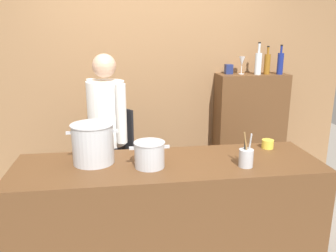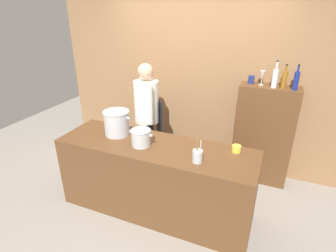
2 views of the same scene
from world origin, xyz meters
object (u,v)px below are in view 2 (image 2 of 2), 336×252
Objects in this scene: butter_jar at (236,149)px; wine_bottle_clear at (275,78)px; stockpot_large at (117,123)px; stockpot_small at (141,138)px; wine_bottle_amber at (284,79)px; wine_glass_short at (262,75)px; spice_tin_navy at (251,80)px; wine_bottle_cobalt at (296,80)px; utensil_crock at (198,156)px; chef at (147,113)px.

butter_jar is 1.12m from wine_bottle_clear.
wine_bottle_clear is (1.67, 1.04, 0.47)m from stockpot_large.
stockpot_small is 0.97× the size of wine_bottle_amber.
wine_bottle_amber reaches higher than wine_glass_short.
stockpot_large is 3.66× the size of spice_tin_navy.
wine_bottle_cobalt is at bearing -13.84° from wine_bottle_amber.
utensil_crock is 2.54× the size of spice_tin_navy.
wine_glass_short reaches higher than stockpot_small.
utensil_crock is 2.64× the size of butter_jar.
butter_jar is (1.42, 0.12, -0.11)m from stockpot_large.
stockpot_small is (0.40, -0.14, -0.06)m from stockpot_large.
stockpot_small is 1.53× the size of wine_glass_short.
wine_bottle_clear reaches higher than utensil_crock.
spice_tin_navy is at bearing 168.48° from wine_bottle_cobalt.
stockpot_small is at bearing -142.10° from wine_bottle_cobalt.
stockpot_small is 0.86× the size of wine_bottle_clear.
utensil_crock is 0.88× the size of wine_bottle_amber.
butter_jar is (0.33, 0.36, -0.03)m from utensil_crock.
stockpot_small is at bearing -19.56° from stockpot_large.
chef is 6.39× the size of utensil_crock.
wine_bottle_cobalt is (1.51, 1.18, 0.52)m from stockpot_small.
wine_glass_short is at bearing 84.36° from butter_jar.
butter_jar is (1.33, -0.51, -0.03)m from chef.
wine_bottle_clear reaches higher than wine_bottle_cobalt.
wine_bottle_clear reaches higher than wine_glass_short.
utensil_crock is 0.84× the size of wine_bottle_cobalt.
wine_glass_short is at bearing 36.14° from stockpot_large.
butter_jar is at bearing -118.58° from wine_bottle_cobalt.
chef is 1.73m from wine_bottle_clear.
wine_bottle_clear is 0.31m from spice_tin_navy.
stockpot_large is 1.27× the size of wine_bottle_amber.
wine_bottle_amber is 0.27m from wine_glass_short.
chef reaches higher than butter_jar.
stockpot_small is at bearing -136.94° from wine_bottle_clear.
spice_tin_navy is (1.39, 1.14, 0.40)m from stockpot_large.
spice_tin_navy is at bearing 78.04° from utensil_crock.
butter_jar is 0.33× the size of wine_bottle_amber.
wine_glass_short is at bearing 72.54° from utensil_crock.
utensil_crock is (1.09, -0.24, -0.08)m from stockpot_large.
wine_glass_short is at bearing -14.59° from spice_tin_navy.
wine_glass_short is (1.52, 1.11, 0.48)m from stockpot_large.
stockpot_large is 1.94m from wine_glass_short.
stockpot_large is 1.12× the size of wine_bottle_clear.
chef is 1.48m from spice_tin_navy.
chef is 16.88× the size of butter_jar.
chef is at bearing -161.44° from wine_glass_short.
spice_tin_navy is at bearing 52.62° from stockpot_small.
stockpot_large is 2.13m from wine_bottle_amber.
chef is 1.95m from wine_bottle_cobalt.
wine_glass_short is at bearing 169.51° from wine_bottle_cobalt.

